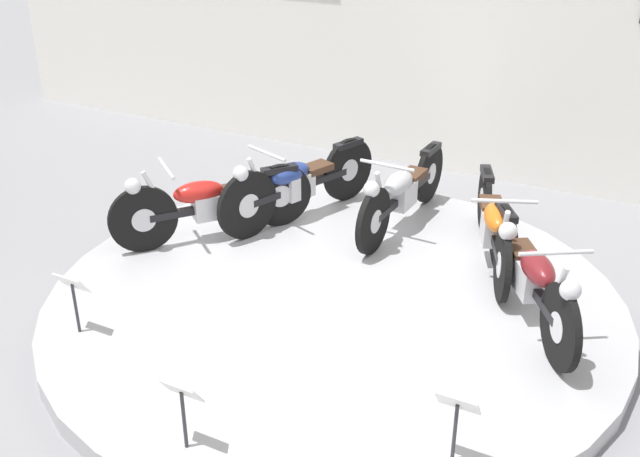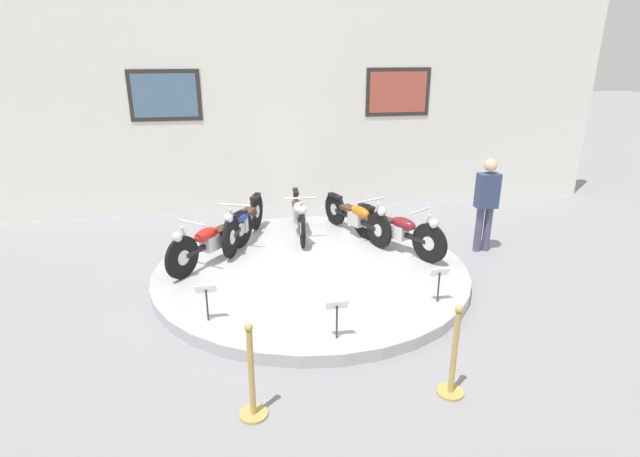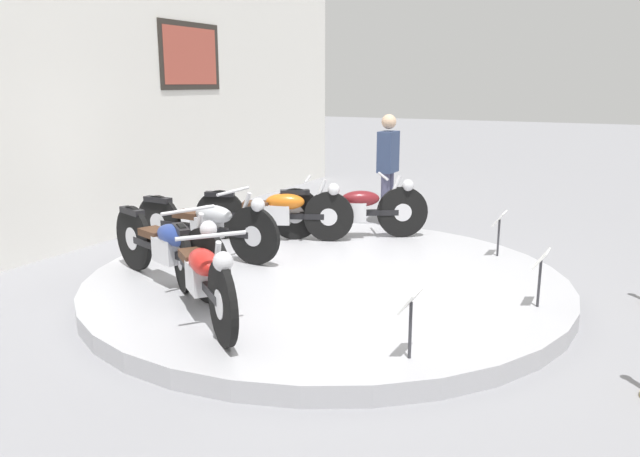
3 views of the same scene
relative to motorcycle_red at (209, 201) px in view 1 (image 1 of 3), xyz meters
name	(u,v)px [view 1 (image 1 of 3)]	position (x,y,z in m)	size (l,w,h in m)	color
ground_plane	(334,311)	(1.52, -0.40, -0.55)	(60.00, 60.00, 0.00)	gray
display_platform	(334,302)	(1.52, -0.40, -0.47)	(4.82, 4.82, 0.16)	#ADADB2
motorcycle_red	(209,201)	(0.00, 0.00, 0.00)	(1.29, 1.59, 0.80)	black
motorcycle_blue	(297,182)	(0.52, 0.78, 0.01)	(0.77, 1.93, 0.81)	black
motorcycle_silver	(402,191)	(1.52, 1.09, 0.00)	(0.54, 1.98, 0.79)	black
motorcycle_orange	(494,224)	(2.53, 0.78, -0.01)	(0.81, 1.84, 0.78)	black
motorcycle_maroon	(531,275)	(3.04, 0.00, 0.00)	(1.10, 1.72, 0.80)	black
info_placard_front_left	(73,291)	(0.02, -1.81, -0.02)	(0.26, 0.11, 0.51)	#333338
info_placard_front_centre	(182,400)	(1.52, -2.46, -0.02)	(0.26, 0.11, 0.51)	#333338
info_placard_front_right	(457,412)	(3.03, -1.81, -0.02)	(0.26, 0.11, 0.51)	#333338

